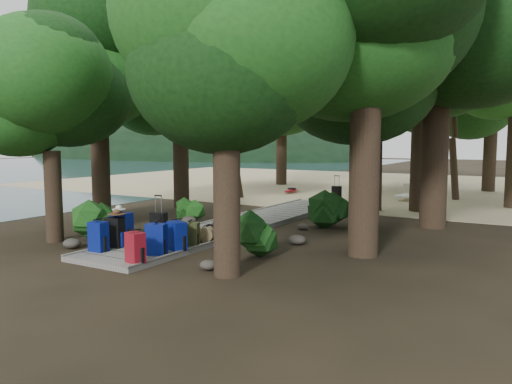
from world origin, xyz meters
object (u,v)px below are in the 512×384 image
Objects in this scene: backpack_right_a at (135,246)px; duffel_right_khaki at (208,233)px; backpack_left_c at (122,227)px; backpack_right_d at (190,233)px; backpack_right_c at (177,234)px; backpack_left_a at (98,235)px; backpack_left_b at (115,231)px; duffel_right_black at (216,230)px; lone_suitcase_on_sand at (337,194)px; backpack_right_b at (156,237)px; kayak at (292,190)px; sun_lounger at (408,192)px; suitcase_on_boardwalk at (159,225)px.

backpack_right_a is 2.62m from duffel_right_khaki.
backpack_left_c reaches higher than backpack_right_d.
backpack_left_a is at bearing -123.99° from backpack_right_c.
backpack_left_b is 1.26× the size of duffel_right_black.
backpack_left_a is at bearing -111.70° from lone_suitcase_on_sand.
backpack_left_a is 1.22× the size of backpack_right_d.
backpack_right_b is 1.22× the size of duffel_right_black.
backpack_left_b is 1.07× the size of backpack_right_c.
backpack_right_b is (1.36, 0.42, 0.01)m from backpack_left_a.
kayak is (-2.20, 13.76, -0.34)m from backpack_left_b.
backpack_left_c is 1.47m from backpack_right_b.
lone_suitcase_on_sand is 3.27m from sun_lounger.
backpack_left_a is at bearing -125.46° from duffel_right_black.
backpack_left_b is 1.37m from backpack_right_b.
backpack_right_a reaches higher than backpack_right_d.
duffel_right_khaki is at bearing -104.60° from lone_suitcase_on_sand.
backpack_right_b reaches higher than backpack_right_c.
lone_suitcase_on_sand reaches higher than duffel_right_khaki.
kayak is at bearing 99.41° from duffel_right_black.
backpack_right_a is at bearing -46.61° from backpack_left_c.
backpack_right_b reaches higher than backpack_right_d.
lone_suitcase_on_sand is 3.89m from kayak.
duffel_right_khaki is 9.84m from lone_suitcase_on_sand.
duffel_right_black is 0.94× the size of lone_suitcase_on_sand.
duffel_right_khaki is (1.47, 1.48, -0.25)m from backpack_left_c.
backpack_left_b is 2.26m from duffel_right_khaki.
sun_lounger is (3.47, 14.23, -0.13)m from backpack_left_a.
backpack_right_a reaches higher than kayak.
backpack_left_b reaches higher than backpack_left_a.
backpack_left_c is 1.24× the size of backpack_right_a.
kayak is at bearing 84.40° from duffel_right_khaki.
kayak is (-2.15, 13.50, -0.38)m from backpack_left_c.
sun_lounger reaches higher than lone_suitcase_on_sand.
duffel_right_black is (1.46, 1.88, -0.24)m from backpack_left_c.
backpack_left_a is 2.67m from duffel_right_khaki.
backpack_left_a is 1.16× the size of suitcase_on_boardwalk.
suitcase_on_boardwalk is at bearing -112.36° from lone_suitcase_on_sand.
sun_lounger is (2.06, 11.97, 0.06)m from duffel_right_khaki.
kayak is (-3.57, 13.87, -0.33)m from backpack_right_b.
backpack_right_b is 11.68m from lone_suitcase_on_sand.
backpack_left_c reaches higher than backpack_right_c.
suitcase_on_boardwalk is at bearing -81.08° from kayak.
sun_lounger is at bearing 60.34° from backpack_right_b.
backpack_right_a is (1.48, -0.87, -0.04)m from backpack_left_b.
backpack_left_a is 0.95× the size of backpack_left_b.
backpack_right_a is 15.09m from kayak.
lone_suitcase_on_sand is at bearing 70.82° from backpack_right_b.
backpack_left_a is 14.46m from kayak.
lone_suitcase_on_sand is at bearing 114.16° from backpack_right_c.
suitcase_on_boardwalk is at bearing 74.38° from backpack_left_c.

